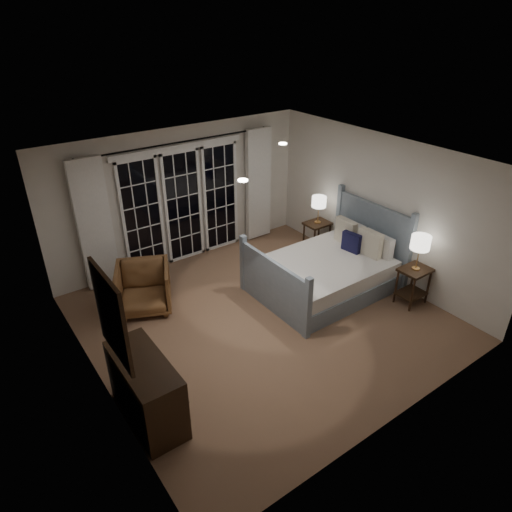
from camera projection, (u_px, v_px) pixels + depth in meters
floor at (262, 318)px, 7.12m from camera, size 5.00×5.00×0.00m
ceiling at (264, 162)px, 5.92m from camera, size 5.00×5.00×0.00m
wall_left at (88, 306)px, 5.24m from camera, size 0.02×5.00×2.50m
wall_right at (380, 208)px, 7.80m from camera, size 0.02×5.00×2.50m
wall_back at (181, 196)px, 8.30m from camera, size 5.00×0.02×2.50m
wall_front at (406, 338)px, 4.74m from camera, size 5.00×0.02×2.50m
french_doors at (183, 205)px, 8.35m from camera, size 2.50×0.04×2.20m
curtain_rod at (179, 142)px, 7.75m from camera, size 3.50×0.03×0.03m
curtain_left at (95, 225)px, 7.42m from camera, size 0.55×0.10×2.25m
curtain_right at (258, 185)px, 9.11m from camera, size 0.55×0.10×2.25m
downlight_a at (283, 144)px, 6.76m from camera, size 0.12×0.12×0.01m
downlight_b at (243, 180)px, 5.33m from camera, size 0.12×0.12×0.01m
bed at (327, 271)px, 7.74m from camera, size 2.25×1.62×1.32m
nightstand_left at (413, 281)px, 7.31m from camera, size 0.49×0.39×0.63m
nightstand_right at (317, 233)px, 8.89m from camera, size 0.48×0.38×0.62m
lamp_left at (421, 243)px, 6.99m from camera, size 0.30×0.30×0.58m
lamp_right at (319, 202)px, 8.58m from camera, size 0.27×0.27×0.53m
armchair at (144, 288)px, 7.18m from camera, size 1.09×1.10×0.76m
dresser at (146, 390)px, 5.23m from camera, size 0.50×1.18×0.83m
mirror at (111, 316)px, 4.56m from camera, size 0.05×0.85×1.00m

